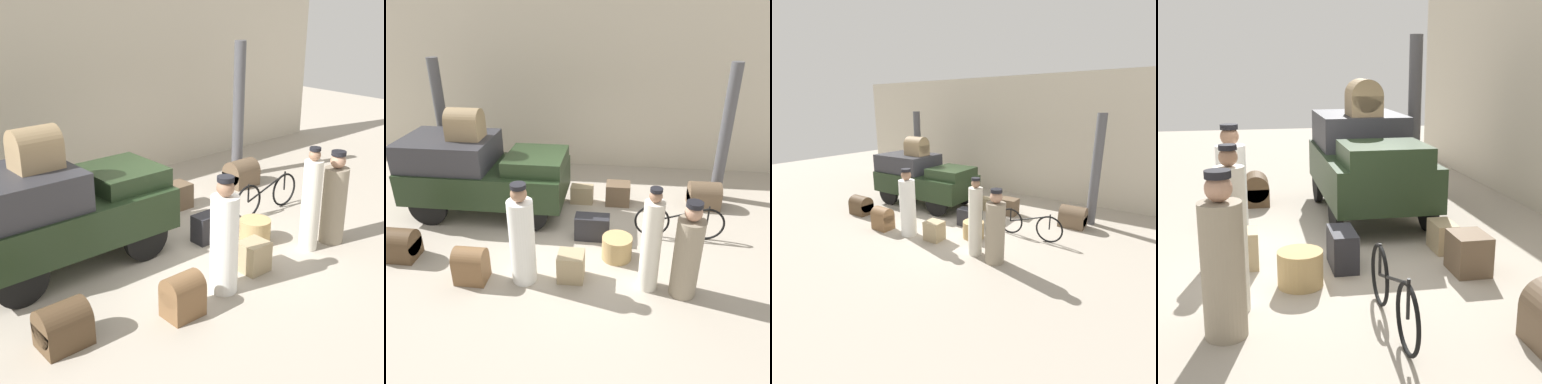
% 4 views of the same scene
% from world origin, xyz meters
% --- Properties ---
extents(ground_plane, '(30.00, 30.00, 0.00)m').
position_xyz_m(ground_plane, '(0.00, 0.00, 0.00)').
color(ground_plane, '#A89E8E').
extents(station_building_facade, '(16.00, 0.15, 4.50)m').
position_xyz_m(station_building_facade, '(0.00, 4.08, 2.25)').
color(station_building_facade, beige).
rests_on(station_building_facade, ground).
extents(canopy_pillar_left, '(0.27, 0.27, 3.21)m').
position_xyz_m(canopy_pillar_left, '(-3.45, 2.24, 1.60)').
color(canopy_pillar_left, '#4C4C51').
rests_on(canopy_pillar_left, ground).
extents(canopy_pillar_right, '(0.27, 0.27, 3.21)m').
position_xyz_m(canopy_pillar_right, '(3.37, 2.24, 1.60)').
color(canopy_pillar_right, '#4C4C51').
rests_on(canopy_pillar_right, ground).
extents(truck, '(3.52, 1.67, 1.74)m').
position_xyz_m(truck, '(-2.05, 0.92, 0.98)').
color(truck, black).
rests_on(truck, ground).
extents(bicycle, '(1.79, 0.04, 0.75)m').
position_xyz_m(bicycle, '(2.24, 0.25, 0.36)').
color(bicycle, black).
rests_on(bicycle, ground).
extents(wicker_basket, '(0.56, 0.56, 0.44)m').
position_xyz_m(wicker_basket, '(1.02, -0.57, 0.22)').
color(wicker_basket, tan).
rests_on(wicker_basket, ground).
extents(porter_lifting_near_truck, '(0.43, 0.43, 1.69)m').
position_xyz_m(porter_lifting_near_truck, '(2.12, -1.42, 0.76)').
color(porter_lifting_near_truck, gray).
rests_on(porter_lifting_near_truck, ground).
extents(porter_with_bicycle, '(0.42, 0.42, 1.82)m').
position_xyz_m(porter_with_bicycle, '(-0.54, -1.39, 0.83)').
color(porter_with_bicycle, white).
rests_on(porter_with_bicycle, ground).
extents(porter_carrying_trunk, '(0.32, 0.32, 1.84)m').
position_xyz_m(porter_carrying_trunk, '(1.55, -1.34, 0.86)').
color(porter_carrying_trunk, silver).
rests_on(porter_carrying_trunk, ground).
extents(suitcase_black_upright, '(0.53, 0.42, 0.64)m').
position_xyz_m(suitcase_black_upright, '(-1.43, -1.51, 0.32)').
color(suitcase_black_upright, brown).
rests_on(suitcase_black_upright, ground).
extents(trunk_barrel_dark, '(0.71, 0.55, 0.61)m').
position_xyz_m(trunk_barrel_dark, '(2.99, 1.71, 0.27)').
color(trunk_barrel_dark, brown).
rests_on(trunk_barrel_dark, ground).
extents(trunk_large_brown, '(0.44, 0.41, 0.50)m').
position_xyz_m(trunk_large_brown, '(0.25, -1.26, 0.25)').
color(trunk_large_brown, '#9E8966').
rests_on(trunk_large_brown, ground).
extents(trunk_wicker_pale, '(0.64, 0.50, 0.60)m').
position_xyz_m(trunk_wicker_pale, '(-3.00, -1.03, 0.28)').
color(trunk_wicker_pale, '#4C3823').
rests_on(trunk_wicker_pale, ground).
extents(suitcase_tan_flat, '(0.56, 0.46, 0.52)m').
position_xyz_m(suitcase_tan_flat, '(0.99, 1.62, 0.26)').
color(suitcase_tan_flat, brown).
rests_on(suitcase_tan_flat, ground).
extents(trunk_umber_medium, '(0.53, 0.31, 0.42)m').
position_xyz_m(trunk_umber_medium, '(0.13, 1.58, 0.21)').
color(trunk_umber_medium, '#9E8966').
rests_on(trunk_umber_medium, ground).
extents(suitcase_small_leather, '(0.69, 0.33, 0.51)m').
position_xyz_m(suitcase_small_leather, '(0.51, 0.04, 0.26)').
color(suitcase_small_leather, '#232328').
rests_on(suitcase_small_leather, ground).
extents(trunk_on_truck_roof, '(0.70, 0.57, 0.64)m').
position_xyz_m(trunk_on_truck_roof, '(-2.28, 0.92, 2.03)').
color(trunk_on_truck_roof, '#937A56').
rests_on(trunk_on_truck_roof, truck).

